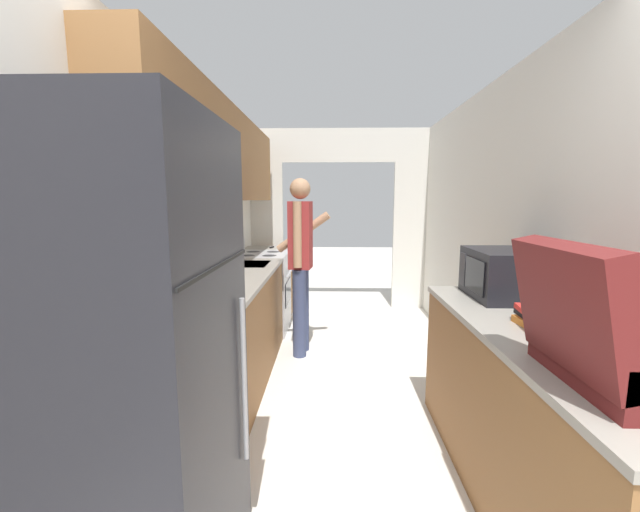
{
  "coord_description": "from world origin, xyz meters",
  "views": [
    {
      "loc": [
        -0.09,
        -0.68,
        1.54
      ],
      "look_at": [
        -0.21,
        3.36,
        0.96
      ],
      "focal_mm": 22.0,
      "sensor_mm": 36.0,
      "label": 1
    }
  ],
  "objects": [
    {
      "name": "refrigerator",
      "position": [
        -0.86,
        0.64,
        0.91
      ],
      "size": [
        0.77,
        0.8,
        1.83
      ],
      "color": "black",
      "rests_on": "ground_plane"
    },
    {
      "name": "knife",
      "position": [
        -0.87,
        4.44,
        0.92
      ],
      "size": [
        0.09,
        0.34,
        0.02
      ],
      "rotation": [
        0.0,
        0.0,
        -0.22
      ],
      "color": "#B7B7BC",
      "rests_on": "counter_left"
    },
    {
      "name": "wall_left",
      "position": [
        -1.17,
        2.27,
        1.56
      ],
      "size": [
        0.38,
        7.21,
        2.5
      ],
      "color": "silver",
      "rests_on": "ground_plane"
    },
    {
      "name": "book_stack",
      "position": [
        0.96,
        1.21,
        0.96
      ],
      "size": [
        0.24,
        0.3,
        0.09
      ],
      "color": "#C67028",
      "rests_on": "counter_right"
    },
    {
      "name": "counter_left",
      "position": [
        -0.93,
        2.57,
        0.46
      ],
      "size": [
        0.62,
        3.56,
        0.91
      ],
      "color": "brown",
      "rests_on": "ground_plane"
    },
    {
      "name": "counter_right",
      "position": [
        0.93,
        1.16,
        0.46
      ],
      "size": [
        0.62,
        1.98,
        0.91
      ],
      "color": "brown",
      "rests_on": "ground_plane"
    },
    {
      "name": "microwave",
      "position": [
        1.01,
        1.81,
        1.07
      ],
      "size": [
        0.4,
        0.52,
        0.31
      ],
      "color": "black",
      "rests_on": "counter_right"
    },
    {
      "name": "wall_far_with_doorway",
      "position": [
        0.0,
        4.84,
        1.43
      ],
      "size": [
        2.86,
        0.06,
        2.5
      ],
      "color": "silver",
      "rests_on": "ground_plane"
    },
    {
      "name": "person",
      "position": [
        -0.39,
        3.11,
        0.94
      ],
      "size": [
        0.56,
        0.4,
        1.74
      ],
      "rotation": [
        0.0,
        0.0,
        1.45
      ],
      "color": "#384266",
      "rests_on": "ground_plane"
    },
    {
      "name": "wall_right",
      "position": [
        1.26,
        1.8,
        1.25
      ],
      "size": [
        0.06,
        7.21,
        2.5
      ],
      "color": "silver",
      "rests_on": "ground_plane"
    },
    {
      "name": "suitcase",
      "position": [
        0.85,
        0.61,
        1.06
      ],
      "size": [
        0.52,
        0.56,
        0.49
      ],
      "color": "#5B1919",
      "rests_on": "counter_right"
    },
    {
      "name": "range_oven",
      "position": [
        -0.92,
        3.84,
        0.46
      ],
      "size": [
        0.66,
        0.74,
        1.05
      ],
      "color": "#B7B7BC",
      "rests_on": "ground_plane"
    }
  ]
}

